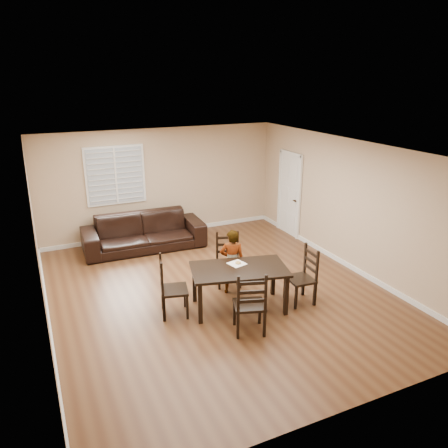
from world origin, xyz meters
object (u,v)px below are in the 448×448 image
Objects in this scene: child at (232,262)px; sofa at (144,232)px; donut at (238,262)px; chair_left at (167,289)px; chair_near at (228,260)px; chair_far at (251,308)px; dining_table at (239,273)px; chair_right at (307,277)px.

child reaches higher than sofa.
child is 0.44m from donut.
donut is (1.28, -0.13, 0.31)m from chair_left.
chair_near is 2.63m from sofa.
sofa is at bearing -64.36° from chair_far.
child is at bearing -64.55° from chair_left.
chair_near is at bearing -82.85° from child.
dining_table is 1.75× the size of chair_near.
dining_table is 1.27m from chair_left.
chair_right reaches higher than chair_near.
chair_far is (-0.22, -0.85, -0.19)m from dining_table.
chair_left is 0.85× the size of child.
chair_far is 1.54m from chair_right.
dining_table is at bearing -74.94° from sofa.
chair_far is at bearing -105.44° from donut.
child is at bearing 90.00° from dining_table.
chair_left is (-1.00, 1.15, -0.01)m from chair_far.
donut is at bearing 101.07° from child.
chair_right is at bearing -21.35° from donut.
child is at bearing 79.05° from donut.
chair_far reaches higher than chair_left.
chair_left is at bearing 33.50° from child.
donut is at bearing -107.28° from chair_right.
dining_table is 1.73× the size of chair_right.
chair_near is at bearing -139.27° from chair_right.
chair_left is (-1.47, -0.71, 0.01)m from chair_near.
dining_table is 0.22m from donut.
donut is (-0.08, -0.40, 0.16)m from child.
donut is (-0.19, -0.84, 0.32)m from chair_near.
chair_far is 4.31m from sofa.
dining_table is at bearing -89.86° from chair_left.
chair_far is at bearing -64.26° from chair_right.
child is 0.45× the size of sofa.
chair_near reaches higher than donut.
chair_far is 10.83× the size of donut.
chair_far reaches higher than sofa.
child is (-1.08, 0.85, 0.15)m from chair_right.
donut is at bearing 83.66° from dining_table.
donut reaches higher than dining_table.
chair_right is at bearing -140.26° from chair_far.
chair_near is 0.96× the size of chair_far.
sofa is (-0.79, 3.43, -0.27)m from dining_table.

